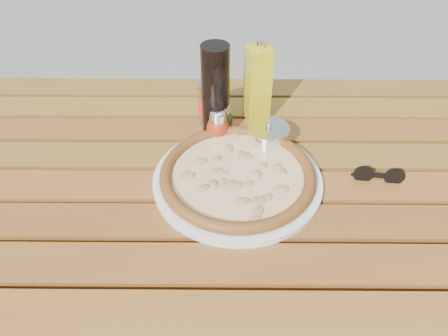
{
  "coord_description": "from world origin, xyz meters",
  "views": [
    {
      "loc": [
        0.01,
        -0.68,
        1.39
      ],
      "look_at": [
        0.0,
        0.02,
        0.78
      ],
      "focal_mm": 35.0,
      "sensor_mm": 36.0,
      "label": 1
    }
  ],
  "objects_px": {
    "pepper_shaker": "(218,125)",
    "dark_bottle": "(216,90)",
    "pizza": "(238,174)",
    "olive_oil_cruet": "(258,84)",
    "parmesan_tin": "(268,137)",
    "soda_can": "(212,104)",
    "sunglasses": "(379,175)",
    "oregano_shaker": "(222,117)",
    "table": "(224,209)",
    "plate": "(237,180)"
  },
  "relations": [
    {
      "from": "pizza",
      "to": "soda_can",
      "type": "distance_m",
      "value": 0.23
    },
    {
      "from": "table",
      "to": "plate",
      "type": "bearing_deg",
      "value": 14.8
    },
    {
      "from": "olive_oil_cruet",
      "to": "pizza",
      "type": "bearing_deg",
      "value": -101.74
    },
    {
      "from": "table",
      "to": "pepper_shaker",
      "type": "distance_m",
      "value": 0.2
    },
    {
      "from": "pizza",
      "to": "pepper_shaker",
      "type": "distance_m",
      "value": 0.16
    },
    {
      "from": "table",
      "to": "sunglasses",
      "type": "bearing_deg",
      "value": 2.71
    },
    {
      "from": "pepper_shaker",
      "to": "dark_bottle",
      "type": "bearing_deg",
      "value": 97.23
    },
    {
      "from": "pizza",
      "to": "parmesan_tin",
      "type": "xyz_separation_m",
      "value": [
        0.07,
        0.12,
        0.01
      ]
    },
    {
      "from": "table",
      "to": "pizza",
      "type": "distance_m",
      "value": 0.1
    },
    {
      "from": "table",
      "to": "olive_oil_cruet",
      "type": "bearing_deg",
      "value": 72.51
    },
    {
      "from": "soda_can",
      "to": "sunglasses",
      "type": "height_order",
      "value": "soda_can"
    },
    {
      "from": "oregano_shaker",
      "to": "dark_bottle",
      "type": "xyz_separation_m",
      "value": [
        -0.01,
        0.01,
        0.07
      ]
    },
    {
      "from": "oregano_shaker",
      "to": "sunglasses",
      "type": "xyz_separation_m",
      "value": [
        0.34,
        -0.18,
        -0.02
      ]
    },
    {
      "from": "dark_bottle",
      "to": "olive_oil_cruet",
      "type": "bearing_deg",
      "value": 26.27
    },
    {
      "from": "pizza",
      "to": "soda_can",
      "type": "xyz_separation_m",
      "value": [
        -0.06,
        0.22,
        0.04
      ]
    },
    {
      "from": "pizza",
      "to": "olive_oil_cruet",
      "type": "distance_m",
      "value": 0.26
    },
    {
      "from": "parmesan_tin",
      "to": "plate",
      "type": "bearing_deg",
      "value": -120.84
    },
    {
      "from": "pepper_shaker",
      "to": "oregano_shaker",
      "type": "xyz_separation_m",
      "value": [
        0.01,
        0.03,
        0.0
      ]
    },
    {
      "from": "dark_bottle",
      "to": "soda_can",
      "type": "height_order",
      "value": "dark_bottle"
    },
    {
      "from": "pepper_shaker",
      "to": "oregano_shaker",
      "type": "relative_size",
      "value": 1.0
    },
    {
      "from": "dark_bottle",
      "to": "sunglasses",
      "type": "bearing_deg",
      "value": -28.3
    },
    {
      "from": "table",
      "to": "oregano_shaker",
      "type": "xyz_separation_m",
      "value": [
        -0.01,
        0.2,
        0.11
      ]
    },
    {
      "from": "table",
      "to": "soda_can",
      "type": "distance_m",
      "value": 0.26
    },
    {
      "from": "pizza",
      "to": "soda_can",
      "type": "height_order",
      "value": "soda_can"
    },
    {
      "from": "table",
      "to": "plate",
      "type": "xyz_separation_m",
      "value": [
        0.03,
        0.01,
        0.08
      ]
    },
    {
      "from": "olive_oil_cruet",
      "to": "parmesan_tin",
      "type": "bearing_deg",
      "value": -80.76
    },
    {
      "from": "plate",
      "to": "parmesan_tin",
      "type": "relative_size",
      "value": 2.9
    },
    {
      "from": "pizza",
      "to": "olive_oil_cruet",
      "type": "xyz_separation_m",
      "value": [
        0.05,
        0.25,
        0.07
      ]
    },
    {
      "from": "pizza",
      "to": "olive_oil_cruet",
      "type": "bearing_deg",
      "value": 78.26
    },
    {
      "from": "pepper_shaker",
      "to": "olive_oil_cruet",
      "type": "height_order",
      "value": "olive_oil_cruet"
    },
    {
      "from": "oregano_shaker",
      "to": "parmesan_tin",
      "type": "distance_m",
      "value": 0.13
    },
    {
      "from": "pizza",
      "to": "oregano_shaker",
      "type": "bearing_deg",
      "value": 100.52
    },
    {
      "from": "pizza",
      "to": "pepper_shaker",
      "type": "bearing_deg",
      "value": 105.95
    },
    {
      "from": "plate",
      "to": "olive_oil_cruet",
      "type": "xyz_separation_m",
      "value": [
        0.05,
        0.25,
        0.09
      ]
    },
    {
      "from": "oregano_shaker",
      "to": "parmesan_tin",
      "type": "bearing_deg",
      "value": -33.16
    },
    {
      "from": "table",
      "to": "dark_bottle",
      "type": "relative_size",
      "value": 6.36
    },
    {
      "from": "dark_bottle",
      "to": "pizza",
      "type": "bearing_deg",
      "value": -75.82
    },
    {
      "from": "pepper_shaker",
      "to": "dark_bottle",
      "type": "xyz_separation_m",
      "value": [
        -0.01,
        0.04,
        0.07
      ]
    },
    {
      "from": "table",
      "to": "pepper_shaker",
      "type": "relative_size",
      "value": 17.07
    },
    {
      "from": "pizza",
      "to": "dark_bottle",
      "type": "xyz_separation_m",
      "value": [
        -0.05,
        0.2,
        0.09
      ]
    },
    {
      "from": "parmesan_tin",
      "to": "oregano_shaker",
      "type": "bearing_deg",
      "value": 146.84
    },
    {
      "from": "plate",
      "to": "dark_bottle",
      "type": "relative_size",
      "value": 1.64
    },
    {
      "from": "olive_oil_cruet",
      "to": "soda_can",
      "type": "bearing_deg",
      "value": -165.38
    },
    {
      "from": "pepper_shaker",
      "to": "olive_oil_cruet",
      "type": "bearing_deg",
      "value": 43.46
    },
    {
      "from": "olive_oil_cruet",
      "to": "parmesan_tin",
      "type": "height_order",
      "value": "olive_oil_cruet"
    },
    {
      "from": "plate",
      "to": "pizza",
      "type": "relative_size",
      "value": 1.06
    },
    {
      "from": "pepper_shaker",
      "to": "parmesan_tin",
      "type": "xyz_separation_m",
      "value": [
        0.12,
        -0.04,
        -0.01
      ]
    },
    {
      "from": "olive_oil_cruet",
      "to": "sunglasses",
      "type": "xyz_separation_m",
      "value": [
        0.25,
        -0.24,
        -0.08
      ]
    },
    {
      "from": "table",
      "to": "parmesan_tin",
      "type": "xyz_separation_m",
      "value": [
        0.1,
        0.13,
        0.11
      ]
    },
    {
      "from": "oregano_shaker",
      "to": "sunglasses",
      "type": "distance_m",
      "value": 0.38
    }
  ]
}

